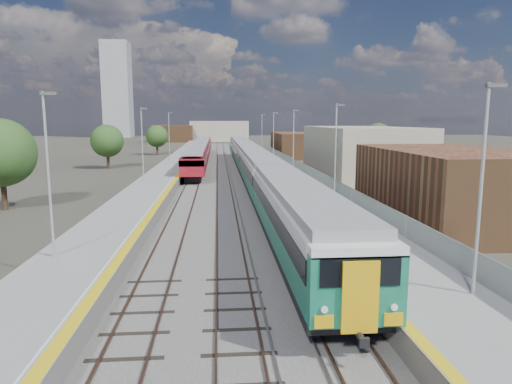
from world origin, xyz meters
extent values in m
plane|color=#47443A|center=(0.00, 50.00, 0.00)|extent=(320.00, 320.00, 0.00)
cube|color=#565451|center=(-2.25, 52.50, 0.03)|extent=(10.50, 155.00, 0.06)
cube|color=#4C3323|center=(0.78, 55.00, 0.11)|extent=(0.07, 160.00, 0.14)
cube|color=#4C3323|center=(2.22, 55.00, 0.11)|extent=(0.07, 160.00, 0.14)
cube|color=#4C3323|center=(-2.72, 55.00, 0.11)|extent=(0.07, 160.00, 0.14)
cube|color=#4C3323|center=(-1.28, 55.00, 0.11)|extent=(0.07, 160.00, 0.14)
cube|color=#4C3323|center=(-6.22, 55.00, 0.11)|extent=(0.07, 160.00, 0.14)
cube|color=#4C3323|center=(-4.78, 55.00, 0.11)|extent=(0.07, 160.00, 0.14)
cube|color=gray|center=(0.45, 55.00, 0.10)|extent=(0.08, 160.00, 0.10)
cube|color=gray|center=(-0.95, 55.00, 0.10)|extent=(0.08, 160.00, 0.10)
cube|color=slate|center=(5.25, 52.50, 0.50)|extent=(4.70, 155.00, 1.00)
cube|color=gray|center=(5.25, 52.50, 1.00)|extent=(4.70, 155.00, 0.03)
cube|color=gold|center=(3.15, 52.50, 1.02)|extent=(0.40, 155.00, 0.01)
cube|color=gray|center=(7.45, 52.50, 1.60)|extent=(0.06, 155.00, 1.20)
cylinder|color=#9EA0A3|center=(6.60, 2.00, 4.77)|extent=(0.12, 0.12, 7.50)
cube|color=#4C4C4F|center=(6.85, 2.00, 8.42)|extent=(0.70, 0.18, 0.14)
cylinder|color=#9EA0A3|center=(6.60, 22.00, 4.77)|extent=(0.12, 0.12, 7.50)
cube|color=#4C4C4F|center=(6.85, 22.00, 8.42)|extent=(0.70, 0.18, 0.14)
cylinder|color=#9EA0A3|center=(6.60, 42.00, 4.77)|extent=(0.12, 0.12, 7.50)
cube|color=#4C4C4F|center=(6.85, 42.00, 8.42)|extent=(0.70, 0.18, 0.14)
cylinder|color=#9EA0A3|center=(6.60, 62.00, 4.77)|extent=(0.12, 0.12, 7.50)
cube|color=#4C4C4F|center=(6.85, 62.00, 8.42)|extent=(0.70, 0.18, 0.14)
cylinder|color=#9EA0A3|center=(6.60, 82.00, 4.77)|extent=(0.12, 0.12, 7.50)
cube|color=#4C4C4F|center=(6.85, 82.00, 8.42)|extent=(0.70, 0.18, 0.14)
cube|color=slate|center=(-9.05, 52.50, 0.50)|extent=(4.30, 155.00, 1.00)
cube|color=gray|center=(-9.05, 52.50, 1.00)|extent=(4.30, 155.00, 0.03)
cube|color=gold|center=(-7.15, 52.50, 1.02)|extent=(0.45, 155.00, 0.01)
cube|color=silver|center=(-7.50, 52.50, 1.03)|extent=(0.08, 155.00, 0.01)
cylinder|color=#9EA0A3|center=(-10.20, 8.00, 4.77)|extent=(0.12, 0.12, 7.50)
cube|color=#4C4C4F|center=(-9.95, 8.00, 8.42)|extent=(0.70, 0.18, 0.14)
cylinder|color=#9EA0A3|center=(-10.20, 34.00, 4.77)|extent=(0.12, 0.12, 7.50)
cube|color=#4C4C4F|center=(-9.95, 34.00, 8.42)|extent=(0.70, 0.18, 0.14)
cylinder|color=#9EA0A3|center=(-10.20, 60.00, 4.77)|extent=(0.12, 0.12, 7.50)
cube|color=#4C4C4F|center=(-9.95, 60.00, 8.42)|extent=(0.70, 0.18, 0.14)
cube|color=brown|center=(14.00, 18.00, 2.60)|extent=(9.00, 16.00, 5.20)
cube|color=#9D947E|center=(16.00, 45.00, 3.20)|extent=(11.00, 22.00, 6.40)
cube|color=brown|center=(13.00, 78.00, 2.40)|extent=(8.00, 18.00, 4.80)
cube|color=#9D947E|center=(-2.00, 150.00, 3.50)|extent=(20.00, 14.00, 7.00)
cube|color=brown|center=(-18.00, 145.00, 2.80)|extent=(14.00, 12.00, 5.60)
cube|color=gray|center=(-45.00, 190.00, 20.00)|extent=(11.00, 11.00, 40.00)
cube|color=black|center=(1.50, 10.11, 0.92)|extent=(2.85, 20.41, 0.48)
cube|color=#115740|center=(1.50, 10.11, 1.76)|extent=(2.95, 20.41, 1.19)
cube|color=black|center=(1.50, 10.11, 2.70)|extent=(3.01, 20.41, 0.82)
cube|color=silver|center=(1.50, 10.11, 3.35)|extent=(2.95, 20.41, 0.50)
cube|color=gray|center=(1.50, 10.11, 3.79)|extent=(2.62, 20.41, 0.42)
cube|color=black|center=(1.50, 31.02, 0.92)|extent=(2.85, 20.41, 0.48)
cube|color=#115740|center=(1.50, 31.02, 1.76)|extent=(2.95, 20.41, 1.19)
cube|color=black|center=(1.50, 31.02, 2.70)|extent=(3.01, 20.41, 0.82)
cube|color=silver|center=(1.50, 31.02, 3.35)|extent=(2.95, 20.41, 0.50)
cube|color=gray|center=(1.50, 31.02, 3.79)|extent=(2.62, 20.41, 0.42)
cube|color=black|center=(1.50, 51.94, 0.92)|extent=(2.85, 20.41, 0.48)
cube|color=#115740|center=(1.50, 51.94, 1.76)|extent=(2.95, 20.41, 1.19)
cube|color=black|center=(1.50, 51.94, 2.70)|extent=(3.01, 20.41, 0.82)
cube|color=silver|center=(1.50, 51.94, 3.35)|extent=(2.95, 20.41, 0.50)
cube|color=gray|center=(1.50, 51.94, 3.79)|extent=(2.62, 20.41, 0.42)
cube|color=black|center=(1.50, 72.85, 0.92)|extent=(2.85, 20.41, 0.48)
cube|color=#115740|center=(1.50, 72.85, 1.76)|extent=(2.95, 20.41, 1.19)
cube|color=black|center=(1.50, 72.85, 2.70)|extent=(3.01, 20.41, 0.82)
cube|color=silver|center=(1.50, 72.85, 3.35)|extent=(2.95, 20.41, 0.50)
cube|color=gray|center=(1.50, 72.85, 3.79)|extent=(2.62, 20.41, 0.42)
cube|color=#115740|center=(1.50, -0.36, 2.25)|extent=(2.93, 0.63, 2.20)
cube|color=black|center=(1.50, -0.68, 2.88)|extent=(2.41, 0.06, 0.84)
cube|color=gold|center=(1.50, -0.74, 2.15)|extent=(1.10, 0.10, 2.20)
cube|color=black|center=(-5.50, 46.90, 0.47)|extent=(1.89, 16.04, 0.66)
cube|color=maroon|center=(-5.50, 46.90, 2.04)|extent=(2.78, 18.87, 1.99)
cube|color=black|center=(-5.50, 46.90, 2.53)|extent=(2.84, 18.87, 0.70)
cube|color=gray|center=(-5.50, 46.90, 3.52)|extent=(2.48, 18.87, 0.40)
cube|color=black|center=(-5.50, 66.26, 0.47)|extent=(1.89, 16.04, 0.66)
cube|color=maroon|center=(-5.50, 66.26, 2.04)|extent=(2.78, 18.87, 1.99)
cube|color=black|center=(-5.50, 66.26, 2.53)|extent=(2.84, 18.87, 0.70)
cube|color=gray|center=(-5.50, 66.26, 3.52)|extent=(2.48, 18.87, 0.40)
cube|color=black|center=(-5.50, 85.63, 0.47)|extent=(1.89, 16.04, 0.66)
cube|color=maroon|center=(-5.50, 85.63, 2.04)|extent=(2.78, 18.87, 1.99)
cube|color=black|center=(-5.50, 85.63, 2.53)|extent=(2.84, 18.87, 0.70)
cube|color=gray|center=(-5.50, 85.63, 3.52)|extent=(2.48, 18.87, 0.40)
cylinder|color=#382619|center=(-19.94, 25.02, 1.30)|extent=(0.44, 0.44, 2.60)
sphere|color=#23461B|center=(-19.94, 25.02, 4.70)|extent=(5.49, 5.49, 5.49)
cylinder|color=#382619|center=(-19.22, 57.62, 1.16)|extent=(0.44, 0.44, 2.32)
sphere|color=#23461B|center=(-19.22, 57.62, 4.18)|extent=(4.89, 4.89, 4.89)
cylinder|color=#382619|center=(-15.37, 85.02, 1.09)|extent=(0.44, 0.44, 2.19)
sphere|color=#23461B|center=(-15.37, 85.02, 3.95)|extent=(4.62, 4.62, 4.62)
cylinder|color=#382619|center=(24.15, 61.56, 1.19)|extent=(0.44, 0.44, 2.38)
sphere|color=#23461B|center=(24.15, 61.56, 4.29)|extent=(5.02, 5.02, 5.02)
camera|label=1|loc=(-2.58, -13.08, 7.25)|focal=32.00mm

